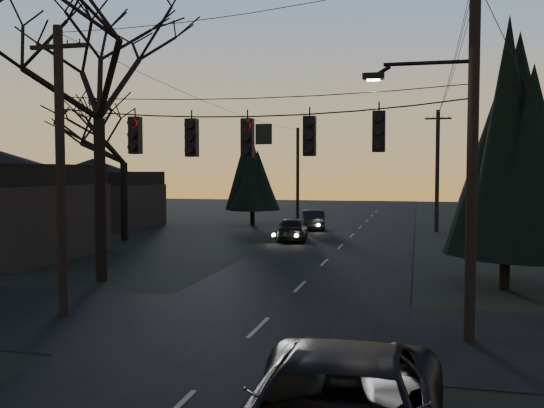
% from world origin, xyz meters
% --- Properties ---
extents(main_road, '(8.00, 120.00, 0.02)m').
position_xyz_m(main_road, '(0.00, 20.00, 0.01)').
color(main_road, black).
rests_on(main_road, ground).
extents(cross_road, '(60.00, 7.00, 0.02)m').
position_xyz_m(cross_road, '(0.00, 10.00, 0.01)').
color(cross_road, black).
rests_on(cross_road, ground).
extents(utility_pole_right, '(5.00, 0.30, 10.00)m').
position_xyz_m(utility_pole_right, '(5.50, 10.00, 0.00)').
color(utility_pole_right, black).
rests_on(utility_pole_right, ground).
extents(utility_pole_left, '(1.80, 0.30, 8.50)m').
position_xyz_m(utility_pole_left, '(-6.00, 10.00, 0.00)').
color(utility_pole_left, black).
rests_on(utility_pole_left, ground).
extents(utility_pole_far_r, '(1.80, 0.30, 8.50)m').
position_xyz_m(utility_pole_far_r, '(5.50, 38.00, 0.00)').
color(utility_pole_far_r, black).
rests_on(utility_pole_far_r, ground).
extents(utility_pole_far_l, '(0.30, 0.30, 8.00)m').
position_xyz_m(utility_pole_far_l, '(-6.00, 46.00, 0.00)').
color(utility_pole_far_l, black).
rests_on(utility_pole_far_l, ground).
extents(span_signal_assembly, '(11.50, 0.44, 1.58)m').
position_xyz_m(span_signal_assembly, '(-0.24, 10.00, 5.25)').
color(span_signal_assembly, black).
rests_on(span_signal_assembly, ground).
extents(bare_tree_left, '(9.71, 9.71, 12.61)m').
position_xyz_m(bare_tree_left, '(-7.76, 15.37, 8.82)').
color(bare_tree_left, black).
rests_on(bare_tree_left, ground).
extents(evergreen_right, '(4.56, 4.56, 8.52)m').
position_xyz_m(evergreen_right, '(7.28, 17.26, 4.85)').
color(evergreen_right, black).
rests_on(evergreen_right, ground).
extents(bare_tree_dist, '(7.71, 7.71, 9.56)m').
position_xyz_m(bare_tree_dist, '(-13.32, 28.11, 6.68)').
color(bare_tree_dist, black).
rests_on(bare_tree_dist, ground).
extents(evergreen_dist, '(3.51, 3.51, 6.06)m').
position_xyz_m(evergreen_dist, '(-8.40, 39.85, 3.62)').
color(evergreen_dist, black).
rests_on(evergreen_dist, ground).
extents(house_left_far, '(9.00, 7.00, 5.20)m').
position_xyz_m(house_left_far, '(-20.00, 36.00, 2.60)').
color(house_left_far, black).
rests_on(house_left_far, ground).
extents(sedan_oncoming_a, '(2.29, 4.49, 1.46)m').
position_xyz_m(sedan_oncoming_a, '(-3.20, 30.20, 0.73)').
color(sedan_oncoming_a, black).
rests_on(sedan_oncoming_a, ground).
extents(sedan_oncoming_b, '(2.44, 4.54, 1.42)m').
position_xyz_m(sedan_oncoming_b, '(-3.20, 37.41, 0.71)').
color(sedan_oncoming_b, black).
rests_on(sedan_oncoming_b, ground).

